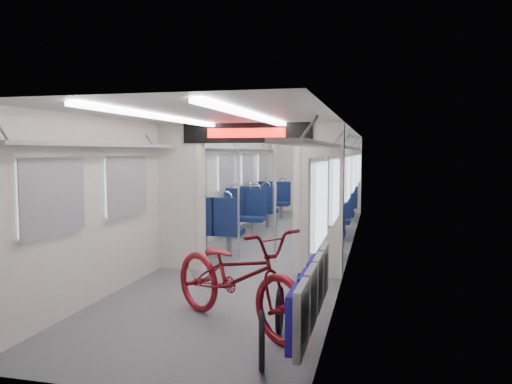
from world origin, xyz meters
TOP-DOWN VIEW (x-y plane):
  - carriage at (0.00, -0.27)m, footprint 12.00×12.02m
  - bicycle at (0.50, -4.39)m, footprint 2.13×1.78m
  - flip_bench at (1.35, -4.83)m, footprint 0.12×2.13m
  - bike_hoop_a at (1.00, -5.37)m, footprint 0.17×0.52m
  - bike_hoop_b at (0.98, -4.47)m, footprint 0.09×0.49m
  - bike_hoop_c at (1.07, -3.72)m, footprint 0.11×0.46m
  - seat_bay_near_left at (-0.93, 0.20)m, footprint 0.96×2.30m
  - seat_bay_near_right at (0.94, 0.38)m, footprint 0.90×2.04m
  - seat_bay_far_left at (-0.94, 3.47)m, footprint 0.93×2.18m
  - seat_bay_far_right at (0.93, 3.36)m, footprint 0.95×2.25m
  - stanchion_near_left at (-0.40, -1.13)m, footprint 0.04×0.04m
  - stanchion_near_right at (0.27, -1.22)m, footprint 0.04×0.04m
  - stanchion_far_left at (-0.39, 1.79)m, footprint 0.04×0.04m
  - stanchion_far_right at (0.23, 2.01)m, footprint 0.04×0.04m

SIDE VIEW (x-z plane):
  - bike_hoop_c at x=1.07m, z-range -0.03..0.43m
  - bike_hoop_b at x=0.98m, z-range -0.03..0.46m
  - bike_hoop_a at x=1.00m, z-range -0.03..0.49m
  - seat_bay_near_right at x=0.94m, z-range -0.01..1.08m
  - bicycle at x=0.50m, z-range 0.00..1.10m
  - seat_bay_far_left at x=-0.94m, z-range -0.01..1.12m
  - seat_bay_far_right at x=0.93m, z-range -0.01..1.14m
  - seat_bay_near_left at x=-0.93m, z-range -0.01..1.16m
  - flip_bench at x=1.35m, z-range 0.31..0.85m
  - stanchion_near_left at x=-0.40m, z-range 0.00..2.30m
  - stanchion_near_right at x=0.27m, z-range 0.00..2.30m
  - stanchion_far_left at x=-0.39m, z-range 0.00..2.30m
  - stanchion_far_right at x=0.23m, z-range 0.00..2.30m
  - carriage at x=0.00m, z-range 0.35..2.66m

